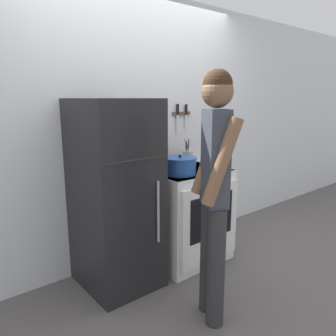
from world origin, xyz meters
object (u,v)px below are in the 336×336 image
Objects in this scene: refrigerator at (115,195)px; utensil_jar at (188,157)px; stove_range at (185,214)px; tea_kettle at (162,162)px; dutch_oven_pot at (180,166)px; person at (215,185)px.

refrigerator reaches higher than utensil_jar.
tea_kettle is at bearing 133.29° from stove_range.
refrigerator is 1.74× the size of stove_range.
dutch_oven_pot is 0.28m from tea_kettle.
dutch_oven_pot is at bearing -92.71° from tea_kettle.
person reaches higher than tea_kettle.
person is (-0.31, -0.97, 0.03)m from tea_kettle.
refrigerator is 0.92m from person.
dutch_oven_pot is (-0.17, -0.11, 0.52)m from stove_range.
dutch_oven_pot is at bearing -146.48° from stove_range.
refrigerator reaches higher than stove_range.
dutch_oven_pot is 1.35× the size of tea_kettle.
tea_kettle is at bearing 11.89° from refrigerator.
refrigerator is 0.82m from stove_range.
utensil_jar is 1.17m from person.
tea_kettle is at bearing 11.64° from person.
refrigerator is 5.79× the size of utensil_jar.
utensil_jar is 0.15× the size of person.
person reaches higher than utensil_jar.
person is at bearing -71.29° from refrigerator.
refrigerator is at bearing -172.00° from utensil_jar.
stove_range is (0.75, -0.04, -0.33)m from refrigerator.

